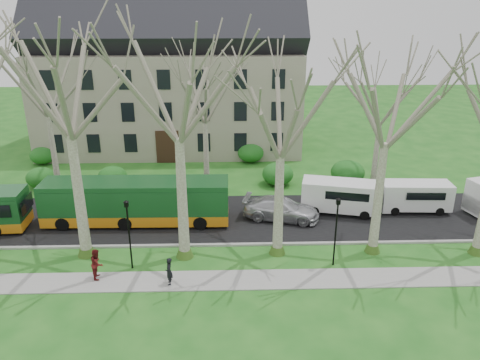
{
  "coord_description": "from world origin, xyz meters",
  "views": [
    {
      "loc": [
        -0.31,
        -25.12,
        15.01
      ],
      "look_at": [
        0.52,
        3.0,
        3.97
      ],
      "focal_mm": 35.0,
      "sensor_mm": 36.0,
      "label": 1
    }
  ],
  "objects_px": {
    "van_a": "(340,197)",
    "van_b": "(415,197)",
    "bus_follow": "(136,201)",
    "pedestrian_b": "(97,264)",
    "pedestrian_a": "(169,271)",
    "sedan": "(281,209)"
  },
  "relations": [
    {
      "from": "van_a",
      "to": "van_b",
      "type": "height_order",
      "value": "van_a"
    },
    {
      "from": "bus_follow",
      "to": "van_a",
      "type": "relative_size",
      "value": 2.31
    },
    {
      "from": "van_a",
      "to": "pedestrian_b",
      "type": "bearing_deg",
      "value": -139.0
    },
    {
      "from": "bus_follow",
      "to": "van_a",
      "type": "xyz_separation_m",
      "value": [
        14.69,
        1.18,
        -0.39
      ]
    },
    {
      "from": "van_a",
      "to": "pedestrian_a",
      "type": "height_order",
      "value": "van_a"
    },
    {
      "from": "van_b",
      "to": "pedestrian_a",
      "type": "height_order",
      "value": "van_b"
    },
    {
      "from": "van_b",
      "to": "pedestrian_b",
      "type": "relative_size",
      "value": 2.84
    },
    {
      "from": "van_a",
      "to": "pedestrian_a",
      "type": "xyz_separation_m",
      "value": [
        -11.59,
        -9.0,
        -0.41
      ]
    },
    {
      "from": "bus_follow",
      "to": "van_b",
      "type": "bearing_deg",
      "value": 4.35
    },
    {
      "from": "bus_follow",
      "to": "pedestrian_b",
      "type": "height_order",
      "value": "bus_follow"
    },
    {
      "from": "pedestrian_a",
      "to": "sedan",
      "type": "bearing_deg",
      "value": 132.12
    },
    {
      "from": "van_a",
      "to": "pedestrian_b",
      "type": "distance_m",
      "value": 17.75
    },
    {
      "from": "sedan",
      "to": "van_a",
      "type": "bearing_deg",
      "value": -63.76
    },
    {
      "from": "pedestrian_a",
      "to": "van_a",
      "type": "bearing_deg",
      "value": 121.54
    },
    {
      "from": "van_b",
      "to": "van_a",
      "type": "bearing_deg",
      "value": -176.09
    },
    {
      "from": "pedestrian_a",
      "to": "pedestrian_b",
      "type": "bearing_deg",
      "value": -106.91
    },
    {
      "from": "van_b",
      "to": "pedestrian_b",
      "type": "bearing_deg",
      "value": -156.02
    },
    {
      "from": "van_b",
      "to": "pedestrian_b",
      "type": "height_order",
      "value": "van_b"
    },
    {
      "from": "bus_follow",
      "to": "pedestrian_a",
      "type": "xyz_separation_m",
      "value": [
        3.11,
        -7.82,
        -0.81
      ]
    },
    {
      "from": "van_b",
      "to": "pedestrian_b",
      "type": "distance_m",
      "value": 22.93
    },
    {
      "from": "sedan",
      "to": "van_b",
      "type": "distance_m",
      "value": 10.13
    },
    {
      "from": "sedan",
      "to": "van_b",
      "type": "bearing_deg",
      "value": -69.73
    }
  ]
}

